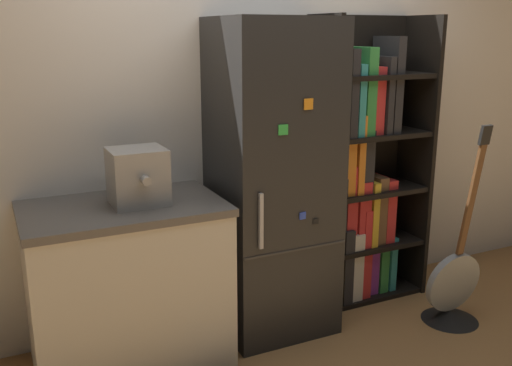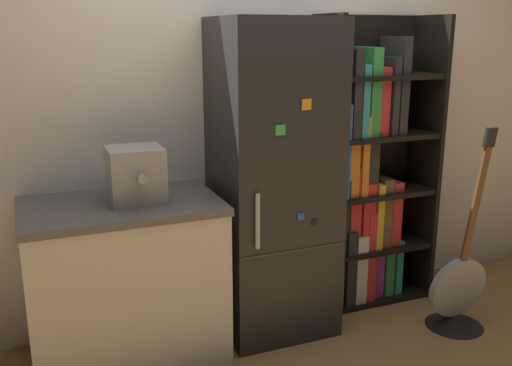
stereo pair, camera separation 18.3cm
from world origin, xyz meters
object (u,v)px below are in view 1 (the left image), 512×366
Objects in this scene: espresso_machine at (138,176)px; bookshelf at (357,179)px; refrigerator at (273,180)px; guitar at (452,294)px.

bookshelf is at bearing 6.45° from espresso_machine.
refrigerator is 1.33m from guitar.
refrigerator is at bearing -169.60° from bookshelf.
bookshelf is 5.92× the size of espresso_machine.
refrigerator is at bearing 155.99° from guitar.
espresso_machine is at bearing -177.01° from refrigerator.
bookshelf reaches higher than guitar.
espresso_machine is 0.25× the size of guitar.
guitar reaches higher than espresso_machine.
refrigerator is 5.85× the size of espresso_machine.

